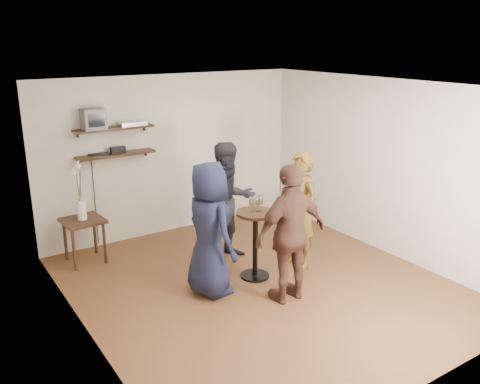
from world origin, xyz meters
The scene contains 18 objects.
room centered at (0.00, 0.00, 1.30)m, with size 4.58×5.08×2.68m.
shelf_upper centered at (-1.00, 2.38, 1.85)m, with size 1.20×0.25×0.04m, color black.
shelf_lower centered at (-1.00, 2.38, 1.45)m, with size 1.20×0.25×0.04m, color black.
crt_monitor centered at (-1.30, 2.38, 2.02)m, with size 0.32×0.30×0.30m, color #59595B.
dvd_deck centered at (-0.71, 2.38, 1.90)m, with size 0.40×0.24×0.06m, color silver.
radio centered at (-0.96, 2.38, 1.52)m, with size 0.22×0.10×0.10m, color black.
power_strip centered at (-1.26, 2.42, 1.48)m, with size 0.30×0.05×0.03m, color black.
side_table centered at (-1.69, 2.02, 0.55)m, with size 0.59×0.59×0.66m.
vase_lilies centered at (-1.69, 2.02, 0.94)m, with size 0.19×0.19×0.90m.
drinks_table centered at (0.09, 0.25, 0.61)m, with size 0.52×0.52×0.94m.
wine_glass_fl centered at (0.03, 0.22, 1.08)m, with size 0.07×0.07×0.21m.
wine_glass_fr centered at (0.16, 0.23, 1.09)m, with size 0.07×0.07×0.22m.
wine_glass_bl centered at (0.06, 0.31, 1.07)m, with size 0.06×0.06×0.19m.
wine_glass_br centered at (0.13, 0.25, 1.07)m, with size 0.06×0.06×0.19m.
person_plaid centered at (0.82, 0.20, 0.84)m, with size 0.61×0.40×1.67m, color #A12212.
person_dark centered at (0.13, 0.98, 0.87)m, with size 0.85×0.66×1.75m, color black.
person_navy centered at (-0.64, 0.21, 0.86)m, with size 0.84×0.55×1.73m, color black.
person_brown centered at (0.10, -0.48, 0.87)m, with size 1.02×0.42×1.74m, color #43271C.
Camera 1 is at (-3.57, -4.91, 3.16)m, focal length 38.00 mm.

